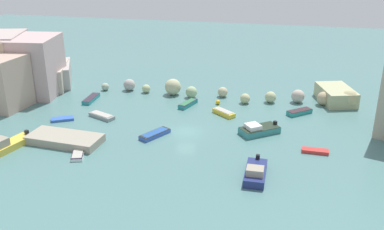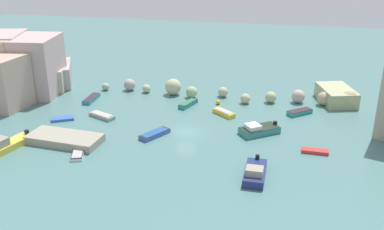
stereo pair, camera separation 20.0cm
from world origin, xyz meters
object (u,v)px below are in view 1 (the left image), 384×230
Objects in this scene: channel_buoy at (218,102)px; moored_boat_3 at (224,113)px; moored_boat_2 at (299,112)px; moored_boat_11 at (78,155)px; stone_dock at (65,139)px; moored_boat_7 at (259,130)px; moored_boat_4 at (62,119)px; moored_boat_0 at (315,151)px; moored_boat_5 at (188,104)px; moored_boat_9 at (102,116)px; moored_boat_8 at (155,134)px; moored_boat_6 at (91,99)px; moored_boat_10 at (5,146)px; moored_boat_1 at (255,173)px.

channel_buoy is 0.19× the size of moored_boat_3.
moored_boat_2 reaches higher than moored_boat_11.
moored_boat_2 is 31.93m from moored_boat_11.
moored_boat_7 is at bearing 18.48° from stone_dock.
stone_dock is 24.78m from moored_boat_7.
moored_boat_4 is 1.08× the size of moored_boat_11.
moored_boat_5 is (-18.31, 12.09, 0.13)m from moored_boat_0.
moored_boat_9 is at bearing -7.59° from moored_boat_0.
moored_boat_4 is at bearing -69.06° from moored_boat_8.
moored_boat_5 is at bearing -159.84° from channel_buoy.
moored_boat_2 is 16.58m from moored_boat_5.
channel_buoy reaches higher than moored_boat_6.
stone_dock is 1.32× the size of moored_boat_10.
stone_dock reaches higher than moored_boat_0.
channel_buoy is 19.95m from moored_boat_6.
moored_boat_11 is at bearing 108.57° from moored_boat_10.
moored_boat_2 is 9.69m from moored_boat_7.
moored_boat_1 reaches higher than moored_boat_5.
stone_dock is at bearing -37.59° from moored_boat_8.
channel_buoy is at bearing -84.00° from moored_boat_6.
moored_boat_10 is (-5.98, -3.64, 0.16)m from stone_dock.
moored_boat_6 is (-21.31, 1.58, -0.05)m from moored_boat_3.
moored_boat_9 is 1.37× the size of moored_boat_11.
channel_buoy is at bearing 132.96° from moored_boat_2.
moored_boat_0 is at bearing -104.13° from moored_boat_5.
channel_buoy is at bearing -125.61° from moored_boat_9.
moored_boat_5 is 1.32× the size of moored_boat_11.
moored_boat_6 is 0.80× the size of moored_boat_7.
moored_boat_8 is 18.23m from moored_boat_10.
moored_boat_6 reaches higher than moored_boat_8.
stone_dock is at bearing -133.58° from channel_buoy.
moored_boat_4 is 14.45m from moored_boat_8.
moored_boat_2 is at bearing 28.96° from stone_dock.
moored_boat_11 is at bearing -13.91° from moored_boat_8.
moored_boat_3 is at bearing -160.36° from moored_boat_1.
moored_boat_4 is 27.32m from moored_boat_7.
moored_boat_1 is at bearing -129.64° from moored_boat_5.
moored_boat_6 is (-27.19, 18.62, -0.31)m from moored_boat_1.
moored_boat_10 is (-18.22, -19.49, 0.31)m from moored_boat_5.
moored_boat_1 is 15.69m from moored_boat_8.
moored_boat_5 is 0.92× the size of moored_boat_6.
moored_boat_3 reaches higher than moored_boat_0.
moored_boat_7 is at bearing 126.88° from moored_boat_10.
channel_buoy reaches higher than moored_boat_0.
stone_dock is 2.46× the size of moored_boat_2.
moored_boat_11 is (-14.88, -16.52, -0.11)m from moored_boat_3.
moored_boat_10 reaches higher than moored_boat_6.
moored_boat_8 is 1.45× the size of moored_boat_11.
moored_boat_0 is 8.15m from moored_boat_7.
moored_boat_2 is at bearing 153.03° from moored_boat_8.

